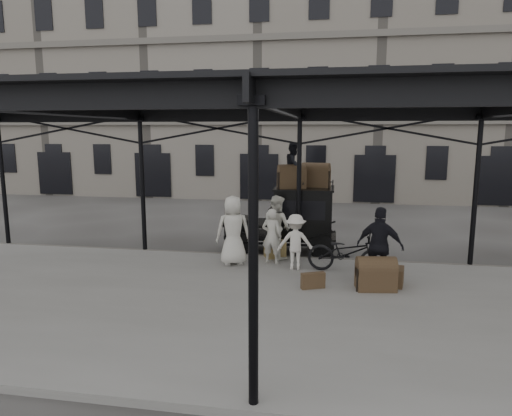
{
  "coord_description": "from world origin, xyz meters",
  "views": [
    {
      "loc": [
        1.05,
        -11.65,
        3.97
      ],
      "look_at": [
        -1.24,
        1.6,
        1.7
      ],
      "focal_mm": 32.0,
      "sensor_mm": 36.0,
      "label": 1
    }
  ],
  "objects": [
    {
      "name": "porter_right",
      "position": [
        0.03,
        0.7,
        0.93
      ],
      "size": [
        1.06,
        0.69,
        1.56
      ],
      "primitive_type": "imported",
      "rotation": [
        0.0,
        0.0,
        3.25
      ],
      "color": "silver",
      "rests_on": "platform"
    },
    {
      "name": "canopy",
      "position": [
        0.0,
        -1.72,
        4.6
      ],
      "size": [
        22.5,
        9.0,
        4.74
      ],
      "color": "black",
      "rests_on": "ground"
    },
    {
      "name": "platform",
      "position": [
        0.0,
        -2.0,
        0.07
      ],
      "size": [
        28.0,
        8.0,
        0.15
      ],
      "primitive_type": "cube",
      "color": "slate",
      "rests_on": "ground"
    },
    {
      "name": "steamer_trunk_roof_near",
      "position": [
        -0.3,
        2.78,
        2.49
      ],
      "size": [
        0.97,
        0.76,
        0.63
      ],
      "primitive_type": null,
      "rotation": [
        0.0,
        0.0,
        0.32
      ],
      "color": "#4F3C25",
      "rests_on": "taxi"
    },
    {
      "name": "porter_official",
      "position": [
        2.22,
        -0.23,
        1.14
      ],
      "size": [
        1.25,
        0.81,
        1.98
      ],
      "primitive_type": "imported",
      "rotation": [
        0.0,
        0.0,
        2.84
      ],
      "color": "black",
      "rests_on": "platform"
    },
    {
      "name": "ground",
      "position": [
        0.0,
        0.0,
        0.0
      ],
      "size": [
        120.0,
        120.0,
        0.0
      ],
      "primitive_type": "plane",
      "color": "#383533",
      "rests_on": "ground"
    },
    {
      "name": "porter_centre",
      "position": [
        -1.79,
        0.88,
        1.15
      ],
      "size": [
        1.14,
        0.93,
        2.01
      ],
      "primitive_type": "imported",
      "rotation": [
        0.0,
        0.0,
        3.48
      ],
      "color": "beige",
      "rests_on": "platform"
    },
    {
      "name": "porter_roof",
      "position": [
        -0.25,
        2.93,
        2.9
      ],
      "size": [
        0.66,
        0.78,
        1.43
      ],
      "primitive_type": "imported",
      "rotation": [
        0.0,
        0.0,
        1.39
      ],
      "color": "black",
      "rests_on": "taxi"
    },
    {
      "name": "bicycle",
      "position": [
        1.44,
        0.59,
        0.72
      ],
      "size": [
        2.26,
        1.12,
        1.13
      ],
      "primitive_type": "imported",
      "rotation": [
        0.0,
        0.0,
        1.39
      ],
      "color": "black",
      "rests_on": "platform"
    },
    {
      "name": "suitcase_upright",
      "position": [
        2.74,
        -0.27,
        0.38
      ],
      "size": [
        0.26,
        0.62,
        0.45
      ],
      "primitive_type": "cube",
      "rotation": [
        0.0,
        0.0,
        -0.19
      ],
      "color": "#4F3C25",
      "rests_on": "platform"
    },
    {
      "name": "suitcase_flat",
      "position": [
        0.6,
        -0.84,
        0.35
      ],
      "size": [
        0.61,
        0.38,
        0.4
      ],
      "primitive_type": "cube",
      "rotation": [
        0.0,
        0.0,
        0.42
      ],
      "color": "#4F3C25",
      "rests_on": "platform"
    },
    {
      "name": "building_frontage",
      "position": [
        0.0,
        18.0,
        7.0
      ],
      "size": [
        64.0,
        8.0,
        14.0
      ],
      "primitive_type": "cube",
      "color": "slate",
      "rests_on": "ground"
    },
    {
      "name": "steamer_trunk_platform",
      "position": [
        2.11,
        -0.64,
        0.49
      ],
      "size": [
        1.0,
        0.7,
        0.68
      ],
      "primitive_type": null,
      "rotation": [
        0.0,
        0.0,
        0.14
      ],
      "color": "#4F3C25",
      "rests_on": "platform"
    },
    {
      "name": "porter_midleft",
      "position": [
        -0.63,
        1.8,
        1.11
      ],
      "size": [
        1.18,
        1.17,
        1.92
      ],
      "primitive_type": "imported",
      "rotation": [
        0.0,
        0.0,
        2.38
      ],
      "color": "beige",
      "rests_on": "platform"
    },
    {
      "name": "taxi",
      "position": [
        -0.22,
        3.03,
        1.2
      ],
      "size": [
        3.65,
        1.55,
        2.18
      ],
      "color": "black",
      "rests_on": "ground"
    },
    {
      "name": "porter_left",
      "position": [
        -0.7,
        1.14,
        0.96
      ],
      "size": [
        0.65,
        0.48,
        1.63
      ],
      "primitive_type": "imported",
      "rotation": [
        0.0,
        0.0,
        2.98
      ],
      "color": "beige",
      "rests_on": "platform"
    },
    {
      "name": "wicker_hamper",
      "position": [
        -0.69,
        1.8,
        0.4
      ],
      "size": [
        0.73,
        0.64,
        0.5
      ],
      "primitive_type": "cube",
      "rotation": [
        0.0,
        0.0,
        0.39
      ],
      "color": "olive",
      "rests_on": "platform"
    },
    {
      "name": "steamer_trunk_roof_far",
      "position": [
        0.45,
        3.23,
        2.51
      ],
      "size": [
        0.96,
        0.67,
        0.65
      ],
      "primitive_type": null,
      "rotation": [
        0.0,
        0.0,
        -0.15
      ],
      "color": "#4F3C25",
      "rests_on": "taxi"
    }
  ]
}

